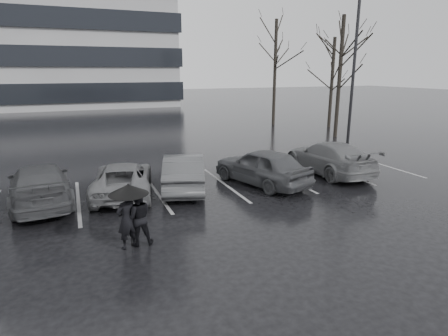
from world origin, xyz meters
The scene contains 14 objects.
ground centered at (0.00, 0.00, 0.00)m, with size 160.00×160.00×0.00m, color black.
car_main centered at (2.01, 1.96, 0.74)m, with size 1.75×4.35×1.48m, color black.
car_west_a centered at (-1.09, 2.50, 0.70)m, with size 1.49×4.27×1.41m, color #28282B.
car_west_b centered at (-3.39, 2.69, 0.61)m, with size 2.02×4.39×1.22m, color #48484A.
car_west_c centered at (-6.17, 2.74, 0.69)m, with size 1.93×4.74×1.38m, color black.
car_east centered at (5.59, 2.35, 0.71)m, with size 2.00×4.92×1.43m, color #48484A.
pedestrian_left centered at (-3.86, -1.80, 0.79)m, with size 0.58×0.38×1.58m, color black.
pedestrian_right centered at (-3.57, -1.71, 0.78)m, with size 0.76×0.59×1.56m, color black.
umbrella centered at (-3.77, -1.78, 1.58)m, with size 1.02×1.02×1.74m.
lamp_post centered at (9.73, 6.02, 4.36)m, with size 0.52×0.52×9.52m.
stall_stripes centered at (-0.80, 2.50, 0.00)m, with size 19.72×5.00×0.00m.
tree_east centered at (12.00, 10.00, 4.00)m, with size 0.26×0.26×8.00m, color black.
tree_ne centered at (14.50, 14.00, 3.50)m, with size 0.26×0.26×7.00m, color black.
tree_north centered at (11.00, 17.00, 4.25)m, with size 0.26×0.26×8.50m, color black.
Camera 1 is at (-4.90, -11.05, 4.51)m, focal length 30.00 mm.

